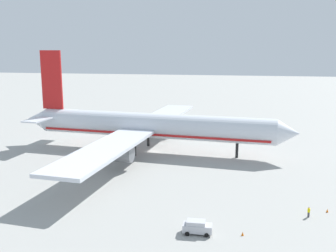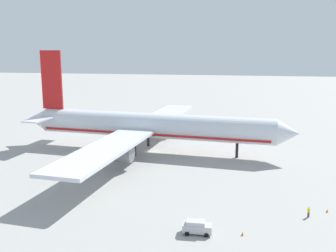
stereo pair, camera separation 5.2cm
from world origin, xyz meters
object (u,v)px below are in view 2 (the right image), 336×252
at_px(traffic_cone_2, 294,133).
at_px(traffic_cone_3, 327,211).
at_px(traffic_cone_4, 242,234).
at_px(ground_worker_3, 309,212).
at_px(airliner, 148,126).
at_px(service_van, 197,227).

bearing_deg(traffic_cone_2, traffic_cone_3, -92.01).
distance_m(traffic_cone_2, traffic_cone_4, 72.84).
height_order(traffic_cone_3, traffic_cone_4, same).
height_order(ground_worker_3, traffic_cone_2, ground_worker_3).
distance_m(airliner, traffic_cone_2, 49.49).
relative_size(service_van, ground_worker_3, 2.52).
bearing_deg(traffic_cone_3, airliner, 139.89).
xyz_separation_m(traffic_cone_2, traffic_cone_3, (-2.13, -60.51, 0.00)).
xyz_separation_m(airliner, traffic_cone_4, (24.18, -42.32, -6.32)).
distance_m(ground_worker_3, traffic_cone_4, 13.01).
xyz_separation_m(ground_worker_3, traffic_cone_4, (-10.12, -8.16, -0.57)).
bearing_deg(service_van, traffic_cone_4, 5.73).
xyz_separation_m(airliner, traffic_cone_3, (37.59, -31.66, -6.32)).
distance_m(service_van, traffic_cone_2, 75.08).
xyz_separation_m(ground_worker_3, traffic_cone_2, (5.41, 63.01, -0.57)).
distance_m(service_van, traffic_cone_3, 22.80).
relative_size(service_van, traffic_cone_4, 7.63).
relative_size(airliner, service_van, 19.51).
bearing_deg(service_van, ground_worker_3, 28.05).
bearing_deg(ground_worker_3, traffic_cone_3, 37.31).
bearing_deg(airliner, service_van, -67.50).
distance_m(airliner, traffic_cone_4, 49.15).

